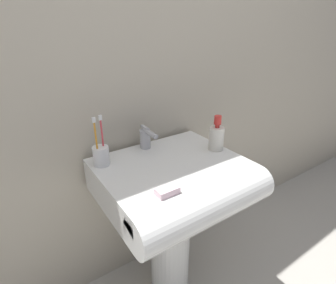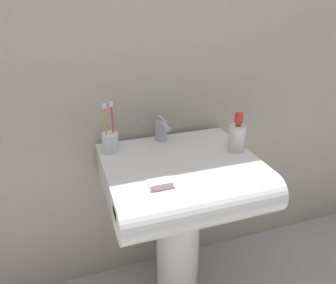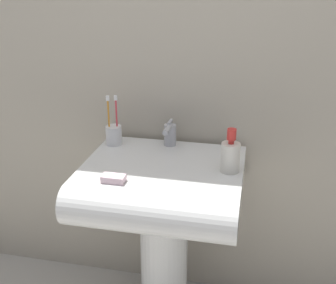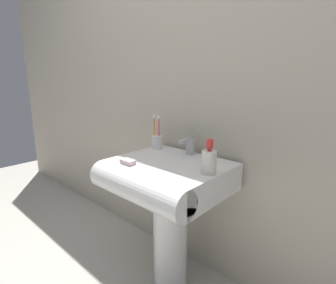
# 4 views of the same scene
# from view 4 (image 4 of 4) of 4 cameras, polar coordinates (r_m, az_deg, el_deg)

# --- Properties ---
(ground_plane) EXTENTS (6.00, 6.00, 0.00)m
(ground_plane) POSITION_cam_4_polar(r_m,az_deg,el_deg) (1.74, 0.51, -28.04)
(ground_plane) COLOR #ADA89E
(ground_plane) RESTS_ON ground
(wall_back) EXTENTS (5.00, 0.05, 2.40)m
(wall_back) POSITION_cam_4_polar(r_m,az_deg,el_deg) (1.52, 7.81, 15.05)
(wall_back) COLOR #B7AD99
(wall_back) RESTS_ON ground
(sink_pedestal) EXTENTS (0.19, 0.19, 0.59)m
(sink_pedestal) POSITION_cam_4_polar(r_m,az_deg,el_deg) (1.56, 0.53, -19.86)
(sink_pedestal) COLOR white
(sink_pedestal) RESTS_ON ground
(sink_basin) EXTENTS (0.59, 0.53, 0.14)m
(sink_basin) POSITION_cam_4_polar(r_m,az_deg,el_deg) (1.36, -0.98, -7.71)
(sink_basin) COLOR white
(sink_basin) RESTS_ON sink_pedestal
(faucet) EXTENTS (0.05, 0.12, 0.10)m
(faucet) POSITION_cam_4_polar(r_m,az_deg,el_deg) (1.49, 4.68, -0.73)
(faucet) COLOR #B7B7BC
(faucet) RESTS_ON sink_basin
(toothbrush_cup) EXTENTS (0.06, 0.06, 0.21)m
(toothbrush_cup) POSITION_cam_4_polar(r_m,az_deg,el_deg) (1.62, -2.42, 0.11)
(toothbrush_cup) COLOR white
(toothbrush_cup) RESTS_ON sink_basin
(soap_bottle) EXTENTS (0.07, 0.07, 0.16)m
(soap_bottle) POSITION_cam_4_polar(r_m,az_deg,el_deg) (1.20, 8.92, -4.05)
(soap_bottle) COLOR silver
(soap_bottle) RESTS_ON sink_basin
(bar_soap) EXTENTS (0.08, 0.04, 0.02)m
(bar_soap) POSITION_cam_4_polar(r_m,az_deg,el_deg) (1.34, -8.75, -4.30)
(bar_soap) COLOR silver
(bar_soap) RESTS_ON sink_basin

